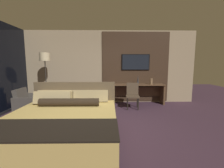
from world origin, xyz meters
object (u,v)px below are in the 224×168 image
desk (136,90)px  desk_chair (133,93)px  bed (64,125)px  vase_short (151,81)px  armchair_by_window (30,104)px  tv (136,62)px  vase_tall (138,80)px  floor_lamp (45,61)px

desk → desk_chair: desk_chair is taller
bed → vase_short: 3.76m
armchair_by_window → vase_short: bearing=-80.9°
desk_chair → armchair_by_window: size_ratio=1.04×
tv → vase_short: size_ratio=4.81×
desk_chair → vase_short: vase_short is taller
armchair_by_window → vase_tall: 3.81m
tv → floor_lamp: size_ratio=0.57×
floor_lamp → vase_short: (3.81, 0.29, -0.73)m
bed → armchair_by_window: bearing=130.2°
floor_lamp → vase_tall: 3.41m
tv → vase_tall: 0.69m
desk → desk_chair: size_ratio=2.39×
bed → floor_lamp: size_ratio=1.13×
vase_tall → bed: bearing=-124.1°
desk_chair → armchair_by_window: 3.36m
bed → desk_chair: size_ratio=2.47×
vase_tall → floor_lamp: bearing=-173.5°
tv → armchair_by_window: tv is taller
floor_lamp → vase_short: floor_lamp is taller
bed → vase_short: bed is taller
armchair_by_window → floor_lamp: (0.31, 0.55, 1.36)m
armchair_by_window → vase_short: size_ratio=3.74×
floor_lamp → vase_tall: floor_lamp is taller
desk → floor_lamp: floor_lamp is taller
desk → armchair_by_window: desk is taller
desk → tv: 1.09m
bed → desk_chair: 2.85m
floor_lamp → armchair_by_window: bearing=-119.0°
vase_short → vase_tall: bearing=169.6°
bed → vase_tall: (1.96, 2.90, 0.59)m
vase_tall → vase_short: vase_tall is taller
armchair_by_window → desk: bearing=-77.7°
tv → vase_tall: size_ratio=3.14×
bed → vase_short: (2.45, 2.81, 0.53)m
floor_lamp → desk_chair: bearing=-4.1°
desk_chair → vase_short: 0.99m
desk_chair → floor_lamp: size_ratio=0.46×
tv → vase_short: bearing=-27.9°
vase_short → desk: bearing=169.7°
vase_tall → desk: bearing=169.8°
tv → vase_short: tv is taller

